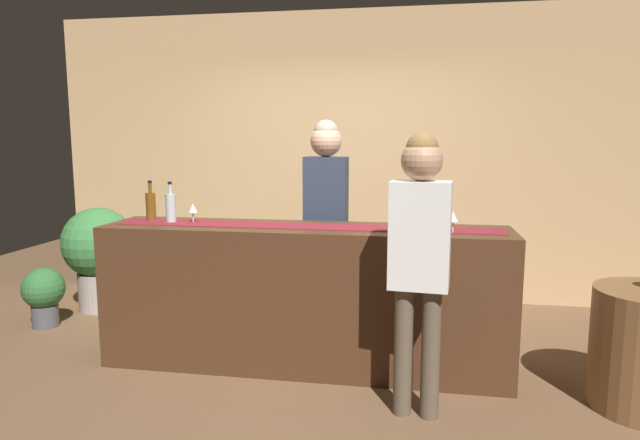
# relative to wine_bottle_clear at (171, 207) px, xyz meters

# --- Properties ---
(ground_plane) EXTENTS (10.00, 10.00, 0.00)m
(ground_plane) POSITION_rel_wine_bottle_clear_xyz_m (1.01, -0.02, -1.14)
(ground_plane) COLOR brown
(back_wall) EXTENTS (6.00, 0.12, 2.90)m
(back_wall) POSITION_rel_wine_bottle_clear_xyz_m (1.01, 1.88, 0.31)
(back_wall) COLOR tan
(back_wall) RESTS_ON ground
(bar_counter) EXTENTS (2.88, 0.60, 1.02)m
(bar_counter) POSITION_rel_wine_bottle_clear_xyz_m (1.01, -0.02, -0.62)
(bar_counter) COLOR #472B19
(bar_counter) RESTS_ON ground
(counter_runner_cloth) EXTENTS (2.74, 0.28, 0.01)m
(counter_runner_cloth) POSITION_rel_wine_bottle_clear_xyz_m (1.01, -0.02, -0.11)
(counter_runner_cloth) COLOR maroon
(counter_runner_cloth) RESTS_ON bar_counter
(wine_bottle_clear) EXTENTS (0.07, 0.07, 0.30)m
(wine_bottle_clear) POSITION_rel_wine_bottle_clear_xyz_m (0.00, 0.00, 0.00)
(wine_bottle_clear) COLOR #B2C6C1
(wine_bottle_clear) RESTS_ON bar_counter
(wine_bottle_amber) EXTENTS (0.07, 0.07, 0.30)m
(wine_bottle_amber) POSITION_rel_wine_bottle_clear_xyz_m (-0.20, 0.08, 0.00)
(wine_bottle_amber) COLOR brown
(wine_bottle_amber) RESTS_ON bar_counter
(wine_bottle_green) EXTENTS (0.07, 0.07, 0.30)m
(wine_bottle_green) POSITION_rel_wine_bottle_clear_xyz_m (1.69, 0.06, 0.00)
(wine_bottle_green) COLOR #194723
(wine_bottle_green) RESTS_ON bar_counter
(wine_glass_near_customer) EXTENTS (0.07, 0.07, 0.14)m
(wine_glass_near_customer) POSITION_rel_wine_bottle_clear_xyz_m (2.02, -0.13, -0.01)
(wine_glass_near_customer) COLOR silver
(wine_glass_near_customer) RESTS_ON bar_counter
(wine_glass_mid_counter) EXTENTS (0.07, 0.07, 0.14)m
(wine_glass_mid_counter) POSITION_rel_wine_bottle_clear_xyz_m (0.17, 0.01, -0.01)
(wine_glass_mid_counter) COLOR silver
(wine_glass_mid_counter) RESTS_ON bar_counter
(bartender) EXTENTS (0.34, 0.25, 1.79)m
(bartender) POSITION_rel_wine_bottle_clear_xyz_m (1.07, 0.56, -0.02)
(bartender) COLOR #26262B
(bartender) RESTS_ON ground
(customer_sipping) EXTENTS (0.36, 0.23, 1.67)m
(customer_sipping) POSITION_rel_wine_bottle_clear_xyz_m (1.81, -0.64, -0.10)
(customer_sipping) COLOR brown
(customer_sipping) RESTS_ON ground
(potted_plant_tall) EXTENTS (0.68, 0.68, 0.99)m
(potted_plant_tall) POSITION_rel_wine_bottle_clear_xyz_m (-1.20, 0.96, -0.56)
(potted_plant_tall) COLOR #9E9389
(potted_plant_tall) RESTS_ON ground
(potted_plant_small) EXTENTS (0.36, 0.36, 0.53)m
(potted_plant_small) POSITION_rel_wine_bottle_clear_xyz_m (-1.40, 0.40, -0.83)
(potted_plant_small) COLOR #4C4C51
(potted_plant_small) RESTS_ON ground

